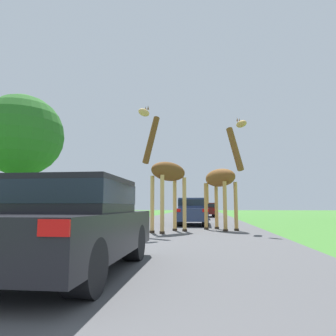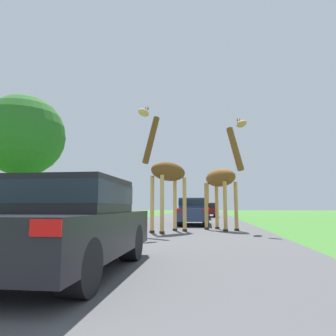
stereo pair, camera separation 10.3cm
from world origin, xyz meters
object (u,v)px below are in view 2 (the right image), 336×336
giraffe_near_road (167,173)px  tree_centre_back (23,136)px  car_queue_right (194,211)px  car_lead_maroon (71,222)px  car_far_ahead (208,209)px  car_queue_left (198,209)px  giraffe_companion (222,178)px

giraffe_near_road → tree_centre_back: tree_centre_back is taller
giraffe_near_road → car_queue_right: bearing=-66.3°
giraffe_near_road → car_queue_right: size_ratio=1.17×
car_lead_maroon → car_far_ahead: (2.40, 25.74, -0.06)m
car_queue_left → giraffe_companion: bearing=-83.0°
car_queue_right → tree_centre_back: (-12.63, 2.67, 5.43)m
giraffe_near_road → car_queue_left: 13.13m
car_queue_right → car_queue_left: size_ratio=1.06×
car_lead_maroon → tree_centre_back: 19.73m
giraffe_companion → tree_centre_back: size_ratio=0.53×
giraffe_companion → car_queue_right: bearing=-107.7°
car_queue_right → car_queue_left: bearing=89.8°
car_lead_maroon → tree_centre_back: tree_centre_back is taller
car_lead_maroon → car_far_ahead: 25.85m
car_lead_maroon → car_far_ahead: car_lead_maroon is taller
car_queue_right → car_far_ahead: (0.92, 13.05, -0.05)m
giraffe_near_road → tree_centre_back: bearing=0.4°
car_queue_right → tree_centre_back: size_ratio=0.47×
car_queue_left → car_lead_maroon: bearing=-94.2°
giraffe_companion → tree_centre_back: 15.97m
giraffe_near_road → car_queue_left: (0.93, 12.99, -1.64)m
car_lead_maroon → tree_centre_back: (-11.14, 15.35, 5.42)m
giraffe_near_road → car_queue_right: 5.39m
car_lead_maroon → car_far_ahead: size_ratio=0.87×
giraffe_companion → car_queue_left: 11.87m
car_far_ahead → tree_centre_back: 17.93m
car_far_ahead → tree_centre_back: bearing=-142.5°
giraffe_near_road → giraffe_companion: giraffe_near_road is taller
car_lead_maroon → tree_centre_back: bearing=126.0°
giraffe_companion → car_far_ahead: bearing=-127.2°
giraffe_companion → tree_centre_back: bearing=-63.6°
car_queue_left → tree_centre_back: 14.75m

